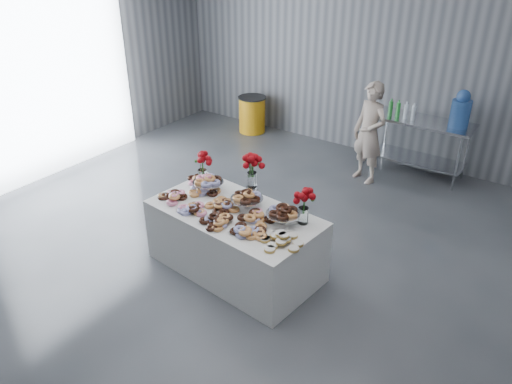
# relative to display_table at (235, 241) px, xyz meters

# --- Properties ---
(ground) EXTENTS (9.00, 9.00, 0.00)m
(ground) POSITION_rel_display_table_xyz_m (0.03, -0.47, -0.38)
(ground) COLOR #35383D
(ground) RESTS_ON ground
(room_walls) EXTENTS (8.04, 9.04, 4.02)m
(room_walls) POSITION_rel_display_table_xyz_m (-0.24, -0.40, 2.26)
(room_walls) COLOR slate
(room_walls) RESTS_ON ground
(display_table) EXTENTS (1.99, 1.17, 0.75)m
(display_table) POSITION_rel_display_table_xyz_m (0.00, 0.00, 0.00)
(display_table) COLOR white
(display_table) RESTS_ON ground
(prep_table) EXTENTS (1.50, 0.60, 0.90)m
(prep_table) POSITION_rel_display_table_xyz_m (0.83, 3.63, 0.24)
(prep_table) COLOR silver
(prep_table) RESTS_ON ground
(donut_mounds) EXTENTS (1.87, 0.97, 0.09)m
(donut_mounds) POSITION_rel_display_table_xyz_m (-0.00, -0.05, 0.42)
(donut_mounds) COLOR #E68C54
(donut_mounds) RESTS_ON display_table
(cake_stand_left) EXTENTS (0.36, 0.36, 0.17)m
(cake_stand_left) POSITION_rel_display_table_xyz_m (-0.53, 0.20, 0.52)
(cake_stand_left) COLOR silver
(cake_stand_left) RESTS_ON display_table
(cake_stand_mid) EXTENTS (0.36, 0.36, 0.17)m
(cake_stand_mid) POSITION_rel_display_table_xyz_m (0.06, 0.14, 0.52)
(cake_stand_mid) COLOR silver
(cake_stand_mid) RESTS_ON display_table
(cake_stand_right) EXTENTS (0.36, 0.36, 0.17)m
(cake_stand_right) POSITION_rel_display_table_xyz_m (0.56, 0.10, 0.52)
(cake_stand_right) COLOR silver
(cake_stand_right) RESTS_ON display_table
(danish_pile) EXTENTS (0.48, 0.48, 0.11)m
(danish_pile) POSITION_rel_display_table_xyz_m (0.73, -0.22, 0.43)
(danish_pile) COLOR white
(danish_pile) RESTS_ON display_table
(bouquet_left) EXTENTS (0.26, 0.26, 0.42)m
(bouquet_left) POSITION_rel_display_table_xyz_m (-0.72, 0.32, 0.67)
(bouquet_left) COLOR white
(bouquet_left) RESTS_ON display_table
(bouquet_right) EXTENTS (0.26, 0.26, 0.42)m
(bouquet_right) POSITION_rel_display_table_xyz_m (0.73, 0.23, 0.67)
(bouquet_right) COLOR white
(bouquet_right) RESTS_ON display_table
(bouquet_center) EXTENTS (0.26, 0.26, 0.57)m
(bouquet_center) POSITION_rel_display_table_xyz_m (-0.02, 0.35, 0.75)
(bouquet_center) COLOR silver
(bouquet_center) RESTS_ON display_table
(water_jug) EXTENTS (0.28, 0.28, 0.55)m
(water_jug) POSITION_rel_display_table_xyz_m (1.33, 3.63, 0.77)
(water_jug) COLOR #396DC4
(water_jug) RESTS_ON prep_table
(drink_bottles) EXTENTS (0.54, 0.08, 0.27)m
(drink_bottles) POSITION_rel_display_table_xyz_m (0.51, 3.53, 0.66)
(drink_bottles) COLOR #268C33
(drink_bottles) RESTS_ON prep_table
(person) EXTENTS (0.65, 0.54, 1.54)m
(person) POSITION_rel_display_table_xyz_m (0.26, 2.97, 0.40)
(person) COLOR #CC8C93
(person) RESTS_ON ground
(trash_barrel) EXTENTS (0.53, 0.53, 0.68)m
(trash_barrel) POSITION_rel_display_table_xyz_m (-2.37, 3.63, -0.03)
(trash_barrel) COLOR orange
(trash_barrel) RESTS_ON ground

